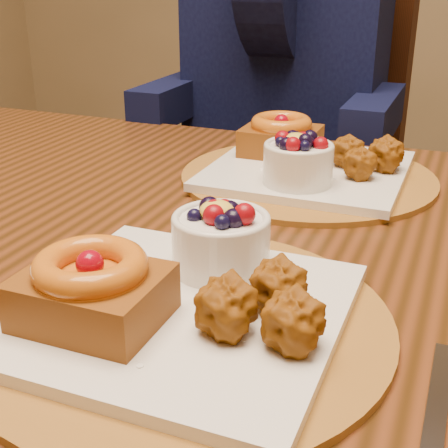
{
  "coord_description": "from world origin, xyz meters",
  "views": [
    {
      "loc": [
        0.32,
        -0.64,
        1.06
      ],
      "look_at": [
        0.13,
        -0.16,
        0.84
      ],
      "focal_mm": 50.0,
      "sensor_mm": 36.0,
      "label": 1
    }
  ],
  "objects_px": {
    "diner": "(287,38)",
    "dining_table": "(259,290)",
    "place_setting_far": "(305,162)",
    "place_setting_near": "(181,293)",
    "chair_far": "(285,169)"
  },
  "relations": [
    {
      "from": "dining_table",
      "to": "diner",
      "type": "height_order",
      "value": "diner"
    },
    {
      "from": "dining_table",
      "to": "place_setting_near",
      "type": "relative_size",
      "value": 4.21
    },
    {
      "from": "place_setting_near",
      "to": "place_setting_far",
      "type": "height_order",
      "value": "same"
    },
    {
      "from": "place_setting_near",
      "to": "place_setting_far",
      "type": "relative_size",
      "value": 1.0
    },
    {
      "from": "dining_table",
      "to": "place_setting_near",
      "type": "bearing_deg",
      "value": -90.93
    },
    {
      "from": "chair_far",
      "to": "diner",
      "type": "xyz_separation_m",
      "value": [
        0.03,
        -0.13,
        0.34
      ]
    },
    {
      "from": "place_setting_far",
      "to": "diner",
      "type": "relative_size",
      "value": 0.45
    },
    {
      "from": "chair_far",
      "to": "place_setting_far",
      "type": "bearing_deg",
      "value": -56.24
    },
    {
      "from": "place_setting_far",
      "to": "diner",
      "type": "distance_m",
      "value": 0.53
    },
    {
      "from": "diner",
      "to": "dining_table",
      "type": "bearing_deg",
      "value": -56.08
    },
    {
      "from": "place_setting_near",
      "to": "diner",
      "type": "distance_m",
      "value": 0.94
    },
    {
      "from": "place_setting_far",
      "to": "diner",
      "type": "bearing_deg",
      "value": 110.17
    },
    {
      "from": "dining_table",
      "to": "place_setting_far",
      "type": "distance_m",
      "value": 0.24
    },
    {
      "from": "dining_table",
      "to": "diner",
      "type": "relative_size",
      "value": 1.89
    },
    {
      "from": "place_setting_far",
      "to": "chair_far",
      "type": "relative_size",
      "value": 0.37
    }
  ]
}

